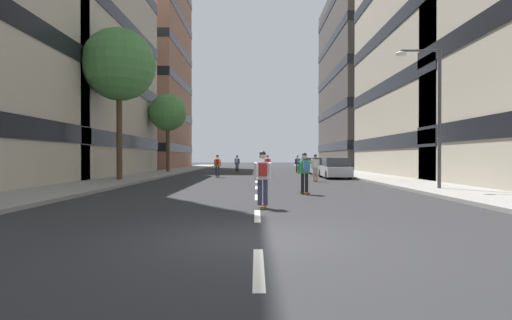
# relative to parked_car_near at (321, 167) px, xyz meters

# --- Properties ---
(ground_plane) EXTENTS (163.93, 163.93, 0.00)m
(ground_plane) POSITION_rel_parked_car_near_xyz_m (-5.84, -0.81, -0.70)
(ground_plane) COLOR #28282B
(sidewalk_left) EXTENTS (3.68, 75.14, 0.14)m
(sidewalk_left) POSITION_rel_parked_car_near_xyz_m (-14.71, 2.61, -0.63)
(sidewalk_left) COLOR gray
(sidewalk_left) RESTS_ON ground_plane
(sidewalk_right) EXTENTS (3.68, 75.14, 0.14)m
(sidewalk_right) POSITION_rel_parked_car_near_xyz_m (3.04, 2.61, -0.63)
(sidewalk_right) COLOR gray
(sidewalk_right) RESTS_ON ground_plane
(lane_markings) EXTENTS (0.16, 62.20, 0.01)m
(lane_markings) POSITION_rel_parked_car_near_xyz_m (-5.84, -0.13, -0.70)
(lane_markings) COLOR silver
(lane_markings) RESTS_ON ground_plane
(building_left_mid) EXTENTS (12.86, 18.83, 19.31)m
(building_left_mid) POSITION_rel_parked_car_near_xyz_m (-22.93, -2.23, 9.04)
(building_left_mid) COLOR #BCB29E
(building_left_mid) RESTS_ON ground_plane
(building_left_far) EXTENTS (12.86, 17.22, 28.27)m
(building_left_far) POSITION_rel_parked_car_near_xyz_m (-22.93, 21.73, 13.53)
(building_left_far) COLOR #9E6B51
(building_left_far) RESTS_ON ground_plane
(building_right_far) EXTENTS (12.86, 21.85, 25.29)m
(building_right_far) POSITION_rel_parked_car_near_xyz_m (11.25, 21.73, 12.03)
(building_right_far) COLOR #4C4744
(building_right_far) RESTS_ON ground_plane
(parked_car_near) EXTENTS (1.82, 4.40, 1.52)m
(parked_car_near) POSITION_rel_parked_car_near_xyz_m (0.00, 0.00, 0.00)
(parked_car_near) COLOR #B2B7BF
(parked_car_near) RESTS_ON ground_plane
(parked_car_mid) EXTENTS (1.82, 4.40, 1.52)m
(parked_car_mid) POSITION_rel_parked_car_near_xyz_m (0.00, -6.13, 0.00)
(parked_car_mid) COLOR #B2B7BF
(parked_car_mid) RESTS_ON ground_plane
(parked_car_far) EXTENTS (1.82, 4.40, 1.52)m
(parked_car_far) POSITION_rel_parked_car_near_xyz_m (0.00, 8.45, 0.00)
(parked_car_far) COLOR silver
(parked_car_far) RESTS_ON ground_plane
(street_tree_near) EXTENTS (4.64, 4.64, 9.74)m
(street_tree_near) POSITION_rel_parked_car_near_xyz_m (-14.71, -10.10, 6.82)
(street_tree_near) COLOR #4C3823
(street_tree_near) RESTS_ON sidewalk_left
(street_tree_mid) EXTENTS (3.71, 3.71, 7.77)m
(street_tree_mid) POSITION_rel_parked_car_near_xyz_m (-14.71, 4.06, 5.32)
(street_tree_mid) COLOR #4C3823
(street_tree_mid) RESTS_ON sidewalk_left
(streetlamp_right) EXTENTS (2.13, 0.30, 6.50)m
(streetlamp_right) POSITION_rel_parked_car_near_xyz_m (2.31, -17.30, 3.44)
(streetlamp_right) COLOR #3F3F44
(streetlamp_right) RESTS_ON sidewalk_right
(skater_0) EXTENTS (0.53, 0.90, 1.78)m
(skater_0) POSITION_rel_parked_car_near_xyz_m (-5.67, -23.50, 0.32)
(skater_0) COLOR brown
(skater_0) RESTS_ON ground_plane
(skater_1) EXTENTS (0.56, 0.92, 1.78)m
(skater_1) POSITION_rel_parked_car_near_xyz_m (-2.02, -9.96, 0.29)
(skater_1) COLOR brown
(skater_1) RESTS_ON ground_plane
(skater_2) EXTENTS (0.55, 0.92, 1.78)m
(skater_2) POSITION_rel_parked_car_near_xyz_m (-1.64, 4.58, 0.32)
(skater_2) COLOR brown
(skater_2) RESTS_ON ground_plane
(skater_3) EXTENTS (0.54, 0.91, 1.78)m
(skater_3) POSITION_rel_parked_car_near_xyz_m (-4.83, -0.22, 0.29)
(skater_3) COLOR brown
(skater_3) RESTS_ON ground_plane
(skater_4) EXTENTS (0.56, 0.92, 1.78)m
(skater_4) POSITION_rel_parked_car_near_xyz_m (-7.86, 5.73, 0.32)
(skater_4) COLOR brown
(skater_4) RESTS_ON ground_plane
(skater_5) EXTENTS (0.57, 0.92, 1.78)m
(skater_5) POSITION_rel_parked_car_near_xyz_m (-3.80, -18.94, 0.32)
(skater_5) COLOR brown
(skater_5) RESTS_ON ground_plane
(skater_6) EXTENTS (0.53, 0.90, 1.78)m
(skater_6) POSITION_rel_parked_car_near_xyz_m (-8.89, -4.72, 0.32)
(skater_6) COLOR brown
(skater_6) RESTS_ON ground_plane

